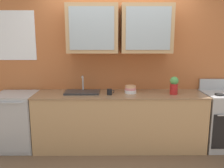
{
  "coord_description": "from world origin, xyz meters",
  "views": [
    {
      "loc": [
        -0.15,
        -3.59,
        1.73
      ],
      "look_at": [
        -0.12,
        0.0,
        1.04
      ],
      "focal_mm": 37.6,
      "sensor_mm": 36.0,
      "label": 1
    }
  ],
  "objects_px": {
    "dishwasher": "(17,121)",
    "bowl_stack": "(130,89)",
    "sink_faucet": "(82,92)",
    "cup_near_sink": "(110,92)",
    "vase": "(174,85)",
    "stove_range": "(223,120)"
  },
  "relations": [
    {
      "from": "vase",
      "to": "cup_near_sink",
      "type": "relative_size",
      "value": 2.41
    },
    {
      "from": "vase",
      "to": "cup_near_sink",
      "type": "xyz_separation_m",
      "value": [
        -0.99,
        -0.03,
        -0.1
      ]
    },
    {
      "from": "vase",
      "to": "bowl_stack",
      "type": "bearing_deg",
      "value": 172.1
    },
    {
      "from": "stove_range",
      "to": "vase",
      "type": "height_order",
      "value": "vase"
    },
    {
      "from": "stove_range",
      "to": "sink_faucet",
      "type": "distance_m",
      "value": 2.31
    },
    {
      "from": "bowl_stack",
      "to": "stove_range",
      "type": "bearing_deg",
      "value": -1.48
    },
    {
      "from": "cup_near_sink",
      "to": "dishwasher",
      "type": "bearing_deg",
      "value": 176.95
    },
    {
      "from": "sink_faucet",
      "to": "vase",
      "type": "distance_m",
      "value": 1.44
    },
    {
      "from": "sink_faucet",
      "to": "cup_near_sink",
      "type": "height_order",
      "value": "sink_faucet"
    },
    {
      "from": "vase",
      "to": "dishwasher",
      "type": "xyz_separation_m",
      "value": [
        -2.48,
        0.05,
        -0.59
      ]
    },
    {
      "from": "stove_range",
      "to": "cup_near_sink",
      "type": "distance_m",
      "value": 1.89
    },
    {
      "from": "vase",
      "to": "dishwasher",
      "type": "relative_size",
      "value": 0.31
    },
    {
      "from": "vase",
      "to": "sink_faucet",
      "type": "bearing_deg",
      "value": 176.45
    },
    {
      "from": "vase",
      "to": "dishwasher",
      "type": "height_order",
      "value": "vase"
    },
    {
      "from": "dishwasher",
      "to": "sink_faucet",
      "type": "bearing_deg",
      "value": 2.15
    },
    {
      "from": "sink_faucet",
      "to": "cup_near_sink",
      "type": "bearing_deg",
      "value": -15.28
    },
    {
      "from": "sink_faucet",
      "to": "bowl_stack",
      "type": "bearing_deg",
      "value": 0.25
    },
    {
      "from": "dishwasher",
      "to": "bowl_stack",
      "type": "bearing_deg",
      "value": 1.35
    },
    {
      "from": "stove_range",
      "to": "dishwasher",
      "type": "distance_m",
      "value": 3.31
    },
    {
      "from": "sink_faucet",
      "to": "vase",
      "type": "relative_size",
      "value": 1.96
    },
    {
      "from": "bowl_stack",
      "to": "vase",
      "type": "height_order",
      "value": "vase"
    },
    {
      "from": "cup_near_sink",
      "to": "sink_faucet",
      "type": "bearing_deg",
      "value": 164.72
    }
  ]
}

